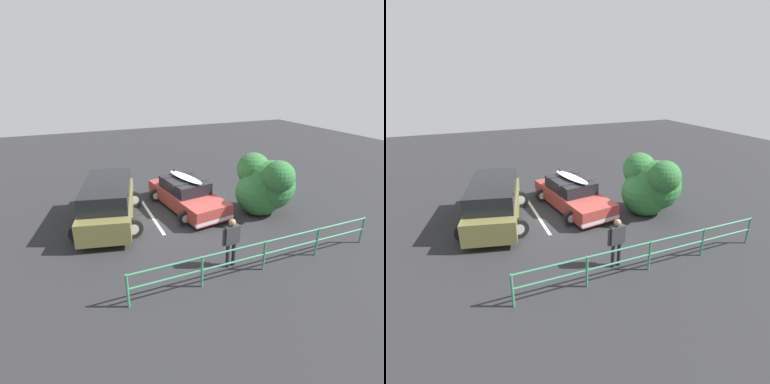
{
  "view_description": "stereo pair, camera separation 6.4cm",
  "coord_description": "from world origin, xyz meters",
  "views": [
    {
      "loc": [
        4.12,
        10.64,
        5.45
      ],
      "look_at": [
        -0.32,
        0.04,
        0.95
      ],
      "focal_mm": 28.0,
      "sensor_mm": 36.0,
      "label": 1
    },
    {
      "loc": [
        4.06,
        10.67,
        5.45
      ],
      "look_at": [
        -0.32,
        0.04,
        0.95
      ],
      "focal_mm": 28.0,
      "sensor_mm": 36.0,
      "label": 2
    }
  ],
  "objects": [
    {
      "name": "ground_plane",
      "position": [
        0.0,
        0.0,
        -0.01
      ],
      "size": [
        44.0,
        44.0,
        0.02
      ],
      "primitive_type": "cube",
      "color": "#28282B",
      "rests_on": "ground"
    },
    {
      "name": "parking_stripe",
      "position": [
        1.34,
        -0.56,
        0.0
      ],
      "size": [
        0.12,
        3.92,
        0.0
      ],
      "primitive_type": "cube",
      "rotation": [
        0.0,
        0.0,
        1.57
      ],
      "color": "silver",
      "rests_on": "ground"
    },
    {
      "name": "sedan_car",
      "position": [
        -0.31,
        -0.6,
        0.6
      ],
      "size": [
        2.66,
        4.61,
        1.55
      ],
      "color": "#9E3833",
      "rests_on": "ground"
    },
    {
      "name": "suv_car",
      "position": [
        3.0,
        -0.42,
        0.88
      ],
      "size": [
        3.12,
        4.86,
        1.71
      ],
      "color": "brown",
      "rests_on": "ground"
    },
    {
      "name": "person_bystander",
      "position": [
        0.06,
        3.96,
        0.95
      ],
      "size": [
        0.62,
        0.21,
        1.59
      ],
      "color": "black",
      "rests_on": "ground"
    },
    {
      "name": "railing_fence",
      "position": [
        -0.75,
        4.52,
        0.66
      ],
      "size": [
        8.13,
        0.07,
        0.97
      ],
      "color": "#387F5B",
      "rests_on": "ground"
    },
    {
      "name": "bush_near_left",
      "position": [
        -3.1,
        1.11,
        1.23
      ],
      "size": [
        2.37,
        2.77,
        2.59
      ],
      "color": "brown",
      "rests_on": "ground"
    }
  ]
}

